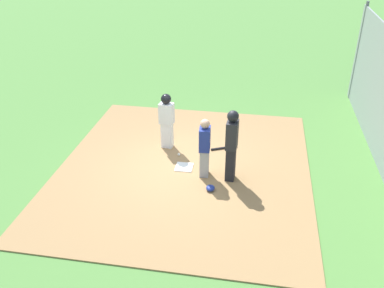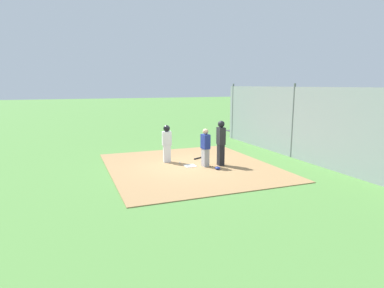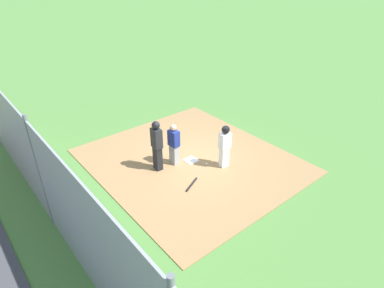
{
  "view_description": "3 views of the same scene",
  "coord_description": "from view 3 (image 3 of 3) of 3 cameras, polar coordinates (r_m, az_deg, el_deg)",
  "views": [
    {
      "loc": [
        -9.03,
        -1.76,
        5.77
      ],
      "look_at": [
        -0.22,
        -0.25,
        0.86
      ],
      "focal_mm": 39.06,
      "sensor_mm": 36.0,
      "label": 1
    },
    {
      "loc": [
        -11.91,
        4.53,
        3.28
      ],
      "look_at": [
        0.24,
        -0.18,
        0.89
      ],
      "focal_mm": 30.21,
      "sensor_mm": 36.0,
      "label": 2
    },
    {
      "loc": [
        7.8,
        -6.4,
        6.57
      ],
      "look_at": [
        0.22,
        -0.13,
        0.87
      ],
      "focal_mm": 30.84,
      "sensor_mm": 36.0,
      "label": 3
    }
  ],
  "objects": [
    {
      "name": "baseball",
      "position": [
        11.79,
        2.52,
        -3.43
      ],
      "size": [
        0.07,
        0.07,
        0.07
      ],
      "primitive_type": "sphere",
      "color": "white",
      "rests_on": "dirt_infield"
    },
    {
      "name": "home_plate",
      "position": [
        12.02,
        -0.18,
        -2.81
      ],
      "size": [
        0.45,
        0.45,
        0.02
      ],
      "primitive_type": "cube",
      "rotation": [
        0.0,
        0.0,
        0.01
      ],
      "color": "white",
      "rests_on": "dirt_infield"
    },
    {
      "name": "baseball_bat",
      "position": [
        10.79,
        -0.06,
        -7.0
      ],
      "size": [
        0.39,
        0.73,
        0.06
      ],
      "primitive_type": "cylinder",
      "rotation": [
        0.0,
        1.57,
        5.15
      ],
      "color": "black",
      "rests_on": "dirt_infield"
    },
    {
      "name": "runner",
      "position": [
        11.31,
        5.7,
        0.0
      ],
      "size": [
        0.3,
        0.41,
        1.59
      ],
      "rotation": [
        0.0,
        0.0,
        3.02
      ],
      "color": "silver",
      "rests_on": "dirt_infield"
    },
    {
      "name": "dirt_infield",
      "position": [
        12.03,
        -0.18,
        -2.91
      ],
      "size": [
        7.2,
        6.4,
        0.03
      ],
      "primitive_type": "cube",
      "color": "#9E774C",
      "rests_on": "ground_plane"
    },
    {
      "name": "umpire",
      "position": [
        11.13,
        -6.09,
        -0.08
      ],
      "size": [
        0.39,
        0.28,
        1.84
      ],
      "rotation": [
        0.0,
        0.0,
        1.52
      ],
      "color": "black",
      "rests_on": "dirt_infield"
    },
    {
      "name": "backstop_fence",
      "position": [
        9.36,
        -24.6,
        -5.08
      ],
      "size": [
        12.0,
        0.1,
        3.35
      ],
      "color": "#93999E",
      "rests_on": "ground_plane"
    },
    {
      "name": "catcher_mask",
      "position": [
        12.21,
        -5.8,
        -2.14
      ],
      "size": [
        0.24,
        0.2,
        0.12
      ],
      "primitive_type": "ellipsoid",
      "color": "navy",
      "rests_on": "dirt_infield"
    },
    {
      "name": "ground_plane",
      "position": [
        12.04,
        -0.18,
        -2.97
      ],
      "size": [
        140.0,
        140.0,
        0.0
      ],
      "primitive_type": "plane",
      "color": "#51843D"
    },
    {
      "name": "catcher",
      "position": [
        11.49,
        -3.15,
        0.02
      ],
      "size": [
        0.4,
        0.29,
        1.54
      ],
      "rotation": [
        0.0,
        0.0,
        1.64
      ],
      "color": "#9E9EA3",
      "rests_on": "dirt_infield"
    }
  ]
}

